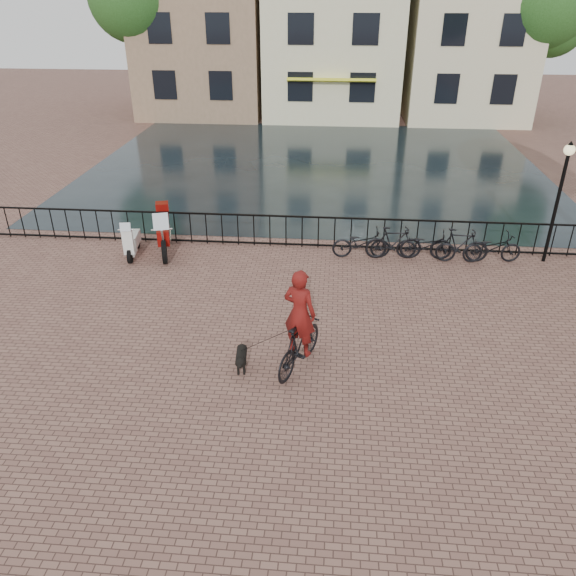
# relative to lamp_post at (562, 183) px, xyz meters

# --- Properties ---
(ground) EXTENTS (100.00, 100.00, 0.00)m
(ground) POSITION_rel_lamp_post_xyz_m (-7.20, -7.60, -2.38)
(ground) COLOR brown
(ground) RESTS_ON ground
(canal_water) EXTENTS (20.00, 20.00, 0.00)m
(canal_water) POSITION_rel_lamp_post_xyz_m (-7.20, 9.70, -2.38)
(canal_water) COLOR black
(canal_water) RESTS_ON ground
(railing) EXTENTS (20.00, 0.05, 1.02)m
(railing) POSITION_rel_lamp_post_xyz_m (-7.20, 0.40, -1.87)
(railing) COLOR black
(railing) RESTS_ON ground
(canal_house_left) EXTENTS (7.50, 9.00, 12.80)m
(canal_house_left) POSITION_rel_lamp_post_xyz_m (-14.70, 22.40, 4.02)
(canal_house_left) COLOR #7E6449
(canal_house_left) RESTS_ON ground
(canal_house_mid) EXTENTS (8.00, 9.50, 11.80)m
(canal_house_mid) POSITION_rel_lamp_post_xyz_m (-6.70, 22.40, 3.52)
(canal_house_mid) COLOR beige
(canal_house_mid) RESTS_ON ground
(tree_far_right) EXTENTS (4.76, 4.76, 8.76)m
(tree_far_right) POSITION_rel_lamp_post_xyz_m (4.80, 19.40, 3.97)
(tree_far_right) COLOR black
(tree_far_right) RESTS_ON ground
(lamp_post) EXTENTS (0.30, 0.30, 3.45)m
(lamp_post) POSITION_rel_lamp_post_xyz_m (0.00, 0.00, 0.00)
(lamp_post) COLOR black
(lamp_post) RESTS_ON ground
(cyclist) EXTENTS (1.27, 2.02, 2.68)m
(cyclist) POSITION_rel_lamp_post_xyz_m (-6.85, -5.90, -1.36)
(cyclist) COLOR black
(cyclist) RESTS_ON ground
(dog) EXTENTS (0.34, 0.83, 0.55)m
(dog) POSITION_rel_lamp_post_xyz_m (-8.05, -6.09, -2.11)
(dog) COLOR black
(dog) RESTS_ON ground
(motorcycle) EXTENTS (1.13, 2.33, 1.62)m
(motorcycle) POSITION_rel_lamp_post_xyz_m (-11.36, -0.28, -1.57)
(motorcycle) COLOR maroon
(motorcycle) RESTS_ON ground
(scooter) EXTENTS (0.60, 1.45, 1.31)m
(scooter) POSITION_rel_lamp_post_xyz_m (-12.22, -0.65, -1.72)
(scooter) COLOR silver
(scooter) RESTS_ON ground
(parked_bike_0) EXTENTS (1.75, 0.72, 0.90)m
(parked_bike_0) POSITION_rel_lamp_post_xyz_m (-5.40, -0.20, -1.93)
(parked_bike_0) COLOR black
(parked_bike_0) RESTS_ON ground
(parked_bike_1) EXTENTS (1.69, 0.59, 1.00)m
(parked_bike_1) POSITION_rel_lamp_post_xyz_m (-4.45, -0.20, -1.88)
(parked_bike_1) COLOR black
(parked_bike_1) RESTS_ON ground
(parked_bike_2) EXTENTS (1.77, 0.79, 0.90)m
(parked_bike_2) POSITION_rel_lamp_post_xyz_m (-3.50, -0.20, -1.93)
(parked_bike_2) COLOR black
(parked_bike_2) RESTS_ON ground
(parked_bike_3) EXTENTS (1.69, 0.59, 1.00)m
(parked_bike_3) POSITION_rel_lamp_post_xyz_m (-2.55, -0.20, -1.88)
(parked_bike_3) COLOR black
(parked_bike_3) RESTS_ON ground
(parked_bike_4) EXTENTS (1.78, 0.81, 0.90)m
(parked_bike_4) POSITION_rel_lamp_post_xyz_m (-1.60, -0.20, -1.93)
(parked_bike_4) COLOR black
(parked_bike_4) RESTS_ON ground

